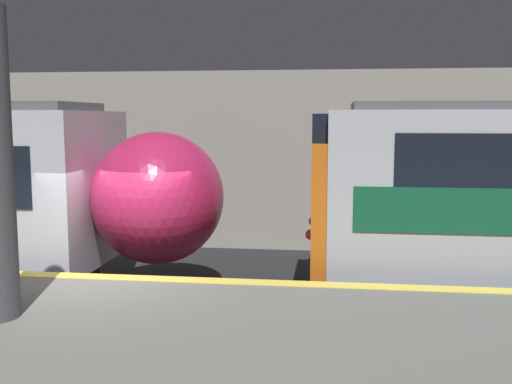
# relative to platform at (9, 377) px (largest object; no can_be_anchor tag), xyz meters

# --- Properties ---
(ground_plane) EXTENTS (120.00, 120.00, 0.00)m
(ground_plane) POSITION_rel_platform_xyz_m (0.00, 2.62, -0.50)
(ground_plane) COLOR black
(platform) EXTENTS (40.00, 5.24, 1.00)m
(platform) POSITION_rel_platform_xyz_m (0.00, 0.00, 0.00)
(platform) COLOR slate
(platform) RESTS_ON ground
(station_rear_barrier) EXTENTS (50.00, 0.15, 4.58)m
(station_rear_barrier) POSITION_rel_platform_xyz_m (0.00, 9.18, 1.79)
(station_rear_barrier) COLOR #9E998E
(station_rear_barrier) RESTS_ON ground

